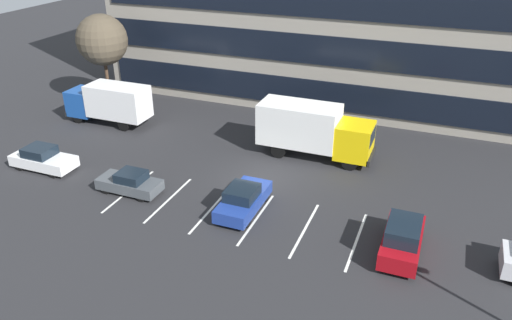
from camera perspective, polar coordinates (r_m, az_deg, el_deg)
ground_plane at (r=31.57m, az=0.27°, el=-2.60°), size 120.00×120.00×0.00m
lot_markings at (r=28.51m, az=-2.59°, el=-6.14°), size 14.14×5.40×0.01m
box_truck_yellow at (r=34.31m, az=6.52°, el=3.56°), size 7.90×2.62×3.66m
box_truck_blue at (r=41.41m, az=-16.37°, el=6.38°), size 6.95×2.30×3.22m
sedan_white at (r=35.79m, az=-23.09°, el=0.13°), size 4.32×1.81×1.55m
sedan_navy at (r=28.39m, az=-1.46°, el=-4.50°), size 1.86×4.44×1.59m
sedan_charcoal at (r=31.17m, az=-14.15°, el=-2.51°), size 3.90×1.63×1.40m
suv_maroon at (r=25.95m, az=16.33°, el=-8.57°), size 1.81×4.27×1.93m
bare_tree at (r=44.23m, az=-17.12°, el=12.91°), size 4.20×4.20×7.87m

